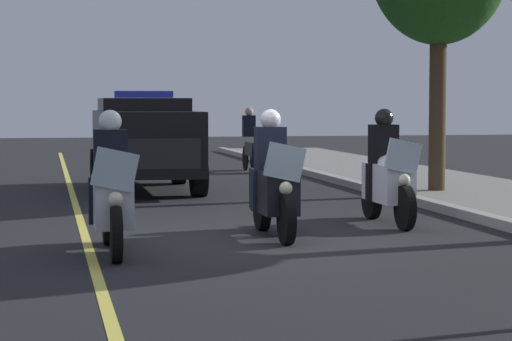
{
  "coord_description": "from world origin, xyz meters",
  "views": [
    {
      "loc": [
        12.74,
        -2.75,
        1.8
      ],
      "look_at": [
        -0.28,
        0.0,
        0.9
      ],
      "focal_mm": 69.97,
      "sensor_mm": 36.0,
      "label": 1
    }
  ],
  "objects_px": {
    "police_motorcycle_trailing": "(387,177)",
    "cyclist_background": "(249,140)",
    "police_motorcycle_lead_left": "(112,195)",
    "police_suv": "(144,139)",
    "police_motorcycle_lead_right": "(273,185)"
  },
  "relations": [
    {
      "from": "police_motorcycle_lead_right",
      "to": "police_motorcycle_trailing",
      "type": "xyz_separation_m",
      "value": [
        -1.02,
        1.98,
        0.0
      ]
    },
    {
      "from": "police_motorcycle_lead_right",
      "to": "cyclist_background",
      "type": "relative_size",
      "value": 1.22
    },
    {
      "from": "police_motorcycle_lead_right",
      "to": "police_motorcycle_lead_left",
      "type": "bearing_deg",
      "value": -65.77
    },
    {
      "from": "police_motorcycle_lead_left",
      "to": "cyclist_background",
      "type": "height_order",
      "value": "police_motorcycle_lead_left"
    },
    {
      "from": "police_motorcycle_trailing",
      "to": "cyclist_background",
      "type": "distance_m",
      "value": 11.57
    },
    {
      "from": "police_motorcycle_lead_left",
      "to": "police_motorcycle_lead_right",
      "type": "height_order",
      "value": "same"
    },
    {
      "from": "police_motorcycle_lead_right",
      "to": "police_suv",
      "type": "relative_size",
      "value": 0.44
    },
    {
      "from": "police_motorcycle_lead_right",
      "to": "police_motorcycle_trailing",
      "type": "bearing_deg",
      "value": 117.42
    },
    {
      "from": "police_motorcycle_lead_left",
      "to": "police_suv",
      "type": "xyz_separation_m",
      "value": [
        -8.52,
        1.22,
        0.37
      ]
    },
    {
      "from": "police_motorcycle_lead_right",
      "to": "cyclist_background",
      "type": "bearing_deg",
      "value": 169.91
    },
    {
      "from": "police_motorcycle_lead_left",
      "to": "police_suv",
      "type": "bearing_deg",
      "value": 171.85
    },
    {
      "from": "cyclist_background",
      "to": "police_suv",
      "type": "bearing_deg",
      "value": -32.58
    },
    {
      "from": "police_motorcycle_trailing",
      "to": "police_motorcycle_lead_left",
      "type": "bearing_deg",
      "value": -64.25
    },
    {
      "from": "police_suv",
      "to": "police_motorcycle_lead_right",
      "type": "bearing_deg",
      "value": 7.57
    },
    {
      "from": "police_suv",
      "to": "police_motorcycle_trailing",
      "type": "bearing_deg",
      "value": 24.6
    }
  ]
}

